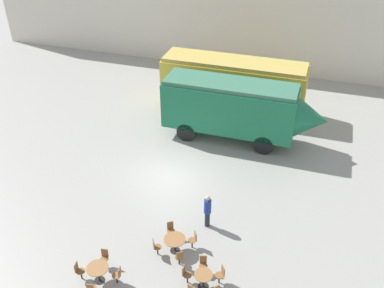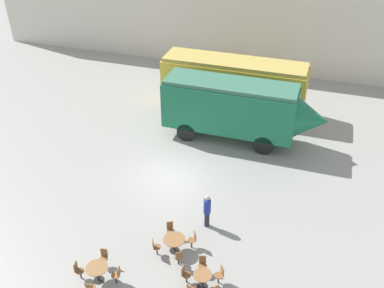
% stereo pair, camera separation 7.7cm
% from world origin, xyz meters
% --- Properties ---
extents(ground_plane, '(80.00, 80.00, 0.00)m').
position_xyz_m(ground_plane, '(0.00, 0.00, 0.00)').
color(ground_plane, gray).
extents(backdrop_wall, '(44.00, 0.15, 9.00)m').
position_xyz_m(backdrop_wall, '(0.00, 15.52, 4.50)').
color(backdrop_wall, beige).
rests_on(backdrop_wall, ground_plane).
extents(passenger_coach_vintage, '(9.55, 2.50, 3.59)m').
position_xyz_m(passenger_coach_vintage, '(1.41, 8.44, 2.17)').
color(passenger_coach_vintage, gold).
rests_on(passenger_coach_vintage, ground_plane).
extents(streamlined_locomotive, '(9.62, 2.40, 3.75)m').
position_xyz_m(streamlined_locomotive, '(2.72, 4.72, 2.22)').
color(streamlined_locomotive, '#196B47').
rests_on(streamlined_locomotive, ground_plane).
extents(cafe_table_near, '(0.95, 0.95, 0.72)m').
position_xyz_m(cafe_table_near, '(2.09, -5.07, 0.58)').
color(cafe_table_near, black).
rests_on(cafe_table_near, ground_plane).
extents(cafe_table_mid, '(0.74, 0.74, 0.71)m').
position_xyz_m(cafe_table_mid, '(3.81, -6.53, 0.53)').
color(cafe_table_mid, black).
rests_on(cafe_table_mid, ground_plane).
extents(cafe_table_far, '(0.89, 0.89, 0.77)m').
position_xyz_m(cafe_table_far, '(-0.30, -7.54, 0.61)').
color(cafe_table_far, black).
rests_on(cafe_table_far, ground_plane).
extents(cafe_chair_0, '(0.39, 0.40, 0.87)m').
position_xyz_m(cafe_chair_0, '(2.54, -5.79, 0.51)').
color(cafe_chair_0, black).
rests_on(cafe_chair_0, ground_plane).
extents(cafe_chair_1, '(0.40, 0.39, 0.87)m').
position_xyz_m(cafe_chair_1, '(2.80, -4.62, 0.51)').
color(cafe_chair_1, black).
rests_on(cafe_chair_1, ground_plane).
extents(cafe_chair_2, '(0.39, 0.40, 0.87)m').
position_xyz_m(cafe_chair_2, '(1.63, -4.36, 0.51)').
color(cafe_chair_2, black).
rests_on(cafe_chair_2, ground_plane).
extents(cafe_chair_3, '(0.40, 0.39, 0.87)m').
position_xyz_m(cafe_chair_3, '(1.37, -5.53, 0.51)').
color(cafe_chair_3, black).
rests_on(cafe_chair_3, ground_plane).
extents(cafe_chair_5, '(0.40, 0.40, 0.87)m').
position_xyz_m(cafe_chair_5, '(4.42, -6.10, 0.51)').
color(cafe_chair_5, black).
rests_on(cafe_chair_5, ground_plane).
extents(cafe_chair_6, '(0.37, 0.39, 0.87)m').
position_xyz_m(cafe_chair_6, '(3.59, -5.82, 0.51)').
color(cafe_chair_6, black).
rests_on(cafe_chair_6, ground_plane).
extents(cafe_chair_7, '(0.36, 0.36, 0.87)m').
position_xyz_m(cafe_chair_7, '(3.06, -6.52, 0.51)').
color(cafe_chair_7, black).
rests_on(cafe_chair_7, ground_plane).
extents(cafe_chair_9, '(0.37, 0.36, 0.87)m').
position_xyz_m(cafe_chair_9, '(0.51, -7.40, 0.51)').
color(cafe_chair_9, black).
rests_on(cafe_chair_9, ground_plane).
extents(cafe_chair_10, '(0.36, 0.37, 0.87)m').
position_xyz_m(cafe_chair_10, '(-0.44, -6.73, 0.51)').
color(cafe_chair_10, black).
rests_on(cafe_chair_10, ground_plane).
extents(cafe_chair_11, '(0.37, 0.36, 0.87)m').
position_xyz_m(cafe_chair_11, '(-1.11, -7.67, 0.51)').
color(cafe_chair_11, black).
rests_on(cafe_chair_11, ground_plane).
extents(visitor_person, '(0.34, 0.34, 1.79)m').
position_xyz_m(visitor_person, '(2.99, -3.13, 0.98)').
color(visitor_person, '#262633').
rests_on(visitor_person, ground_plane).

